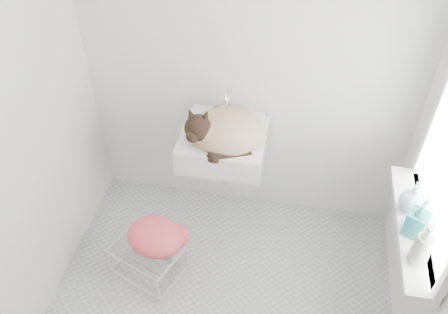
% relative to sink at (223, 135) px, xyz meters
% --- Properties ---
extents(floor, '(2.20, 2.00, 0.02)m').
position_rel_sink_xyz_m(floor, '(0.11, -0.74, -0.85)').
color(floor, '#B1B1B1').
rests_on(floor, ground).
extents(back_wall, '(2.20, 0.02, 2.50)m').
position_rel_sink_xyz_m(back_wall, '(0.11, 0.26, 0.40)').
color(back_wall, silver).
rests_on(back_wall, ground).
extents(left_wall, '(0.02, 2.00, 2.50)m').
position_rel_sink_xyz_m(left_wall, '(-0.99, -0.74, 0.40)').
color(left_wall, silver).
rests_on(left_wall, ground).
extents(windowsill, '(0.16, 0.88, 0.04)m').
position_rel_sink_xyz_m(windowsill, '(1.12, -0.54, -0.02)').
color(windowsill, white).
rests_on(windowsill, right_wall).
extents(sink, '(0.55, 0.48, 0.22)m').
position_rel_sink_xyz_m(sink, '(0.00, 0.00, 0.00)').
color(sink, white).
rests_on(sink, back_wall).
extents(faucet, '(0.20, 0.14, 0.20)m').
position_rel_sink_xyz_m(faucet, '(-0.00, 0.18, 0.14)').
color(faucet, silver).
rests_on(faucet, sink).
extents(cat, '(0.53, 0.45, 0.32)m').
position_rel_sink_xyz_m(cat, '(0.01, -0.02, 0.04)').
color(cat, tan).
rests_on(cat, sink).
extents(wire_rack, '(0.51, 0.44, 0.26)m').
position_rel_sink_xyz_m(wire_rack, '(-0.42, -0.55, -0.70)').
color(wire_rack, silver).
rests_on(wire_rack, floor).
extents(towel, '(0.46, 0.39, 0.16)m').
position_rel_sink_xyz_m(towel, '(-0.36, -0.50, -0.56)').
color(towel, '#D27000').
rests_on(towel, wire_rack).
extents(bottle_a, '(0.09, 0.09, 0.22)m').
position_rel_sink_xyz_m(bottle_a, '(1.11, -0.77, 0.00)').
color(bottle_a, beige).
rests_on(bottle_a, windowsill).
extents(bottle_b, '(0.14, 0.14, 0.22)m').
position_rel_sink_xyz_m(bottle_b, '(1.11, -0.60, 0.00)').
color(bottle_b, '#1C7374').
rests_on(bottle_b, windowsill).
extents(bottle_c, '(0.15, 0.15, 0.18)m').
position_rel_sink_xyz_m(bottle_c, '(1.11, -0.43, 0.00)').
color(bottle_c, '#C5E2F9').
rests_on(bottle_c, windowsill).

